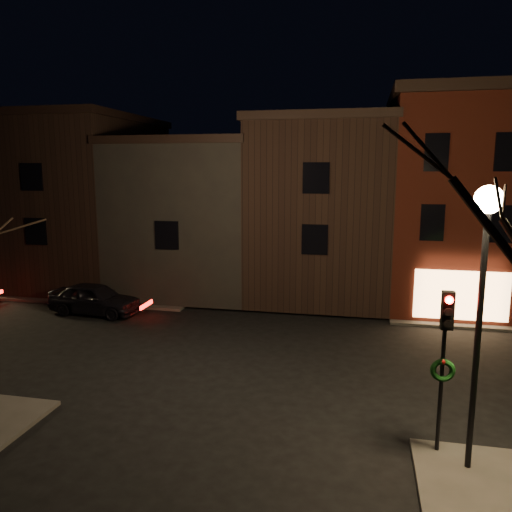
{
  "coord_description": "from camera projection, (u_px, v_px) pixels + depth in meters",
  "views": [
    {
      "loc": [
        3.6,
        -17.35,
        6.94
      ],
      "look_at": [
        -0.85,
        3.48,
        3.2
      ],
      "focal_mm": 35.0,
      "sensor_mm": 36.0,
      "label": 1
    }
  ],
  "objects": [
    {
      "name": "row_building_c",
      "position": [
        86.0,
        199.0,
        30.56
      ],
      "size": [
        7.3,
        10.3,
        9.9
      ],
      "color": "black",
      "rests_on": "ground"
    },
    {
      "name": "parked_car_a",
      "position": [
        95.0,
        298.0,
        24.04
      ],
      "size": [
        4.6,
        2.17,
        1.52
      ],
      "primitive_type": "imported",
      "rotation": [
        0.0,
        0.0,
        1.49
      ],
      "color": "black",
      "rests_on": "ground"
    },
    {
      "name": "ground",
      "position": [
        259.0,
        357.0,
        18.65
      ],
      "size": [
        120.0,
        120.0,
        0.0
      ],
      "primitive_type": "plane",
      "color": "black",
      "rests_on": "ground"
    },
    {
      "name": "traffic_signal",
      "position": [
        444.0,
        347.0,
        11.71
      ],
      "size": [
        0.58,
        0.38,
        4.05
      ],
      "color": "black",
      "rests_on": "sidewalk_near_right"
    },
    {
      "name": "row_building_b",
      "position": [
        199.0,
        214.0,
        29.2
      ],
      "size": [
        7.8,
        10.3,
        8.4
      ],
      "color": "black",
      "rests_on": "ground"
    },
    {
      "name": "street_lamp_near",
      "position": [
        485.0,
        252.0,
        10.7
      ],
      "size": [
        0.6,
        0.6,
        6.48
      ],
      "color": "black",
      "rests_on": "sidewalk_near_right"
    },
    {
      "name": "corner_building",
      "position": [
        452.0,
        199.0,
        25.2
      ],
      "size": [
        6.5,
        8.5,
        10.5
      ],
      "color": "#49160D",
      "rests_on": "ground"
    },
    {
      "name": "sidewalk_far_left",
      "position": [
        75.0,
        251.0,
        42.02
      ],
      "size": [
        30.0,
        30.0,
        0.12
      ],
      "primitive_type": "cube",
      "color": "#2D2B28",
      "rests_on": "ground"
    },
    {
      "name": "row_building_a",
      "position": [
        324.0,
        207.0,
        27.62
      ],
      "size": [
        7.3,
        10.3,
        9.4
      ],
      "color": "black",
      "rests_on": "ground"
    }
  ]
}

